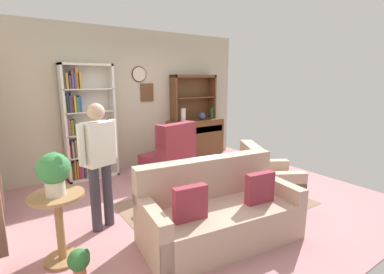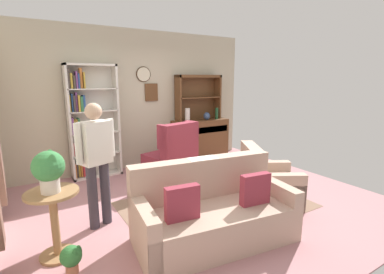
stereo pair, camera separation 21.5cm
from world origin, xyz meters
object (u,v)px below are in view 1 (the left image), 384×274
at_px(wingback_chair, 170,157).
at_px(plant_stand, 59,220).
at_px(sideboard, 196,137).
at_px(potted_plant_large, 54,171).
at_px(potted_plant_small, 79,261).
at_px(coffee_table, 184,182).
at_px(couch_floral, 218,213).
at_px(vase_tall, 183,115).
at_px(book_stack, 184,173).
at_px(armchair_floral, 267,183).
at_px(vase_round, 202,116).
at_px(person_reading, 99,158).
at_px(bookshelf, 85,122).
at_px(bottle_wine, 212,113).
at_px(sideboard_hutch, 193,91).

height_order(wingback_chair, plant_stand, wingback_chair).
xyz_separation_m(sideboard, potted_plant_large, (-3.30, -2.31, 0.46)).
height_order(potted_plant_small, coffee_table, coffee_table).
bearing_deg(couch_floral, vase_tall, 64.71).
relative_size(vase_tall, book_stack, 1.32).
bearing_deg(book_stack, plant_stand, -165.96).
bearing_deg(armchair_floral, vase_round, 76.88).
xyz_separation_m(wingback_chair, person_reading, (-1.65, -1.15, 0.52)).
bearing_deg(armchair_floral, vase_tall, 88.90).
bearing_deg(plant_stand, coffee_table, 12.61).
distance_m(bookshelf, potted_plant_small, 2.99).
xyz_separation_m(person_reading, book_stack, (1.23, 0.03, -0.44)).
distance_m(bookshelf, person_reading, 1.99).
height_order(vase_round, potted_plant_small, vase_round).
bearing_deg(coffee_table, vase_tall, 57.35).
bearing_deg(bottle_wine, vase_round, 175.05).
xyz_separation_m(bottle_wine, person_reading, (-3.13, -1.78, -0.14)).
height_order(couch_floral, potted_plant_large, potted_plant_large).
height_order(vase_tall, wingback_chair, vase_tall).
bearing_deg(coffee_table, sideboard_hutch, 52.24).
relative_size(bookshelf, book_stack, 9.53).
bearing_deg(sideboard_hutch, wingback_chair, -142.92).
xyz_separation_m(vase_tall, plant_stand, (-2.91, -2.21, -0.62)).
distance_m(sideboard, person_reading, 3.34).
height_order(bookshelf, book_stack, bookshelf).
bearing_deg(sideboard_hutch, sideboard, -90.00).
bearing_deg(book_stack, armchair_floral, -31.28).
height_order(wingback_chair, person_reading, person_reading).
xyz_separation_m(vase_tall, potted_plant_large, (-2.91, -2.23, -0.09)).
height_order(bottle_wine, couch_floral, bottle_wine).
xyz_separation_m(bookshelf, vase_round, (2.54, -0.15, -0.06)).
height_order(bookshelf, bottle_wine, bookshelf).
bearing_deg(vase_tall, sideboard_hutch, 25.89).
bearing_deg(wingback_chair, armchair_floral, -69.57).
relative_size(bottle_wine, plant_stand, 0.36).
height_order(sideboard_hutch, wingback_chair, sideboard_hutch).
distance_m(sideboard_hutch, armchair_floral, 2.93).
height_order(sideboard, sideboard_hutch, sideboard_hutch).
relative_size(bookshelf, plant_stand, 2.89).
height_order(sideboard, potted_plant_small, sideboard).
bearing_deg(vase_tall, wingback_chair, -137.86).
xyz_separation_m(vase_tall, couch_floral, (-1.32, -2.78, -0.75)).
relative_size(armchair_floral, potted_plant_large, 2.47).
bearing_deg(vase_round, potted_plant_large, -146.82).
distance_m(bookshelf, potted_plant_large, 2.56).
height_order(vase_round, wingback_chair, vase_round).
xyz_separation_m(sideboard, couch_floral, (-1.71, -2.86, -0.20)).
relative_size(vase_round, wingback_chair, 0.16).
relative_size(bookshelf, person_reading, 1.35).
bearing_deg(bookshelf, potted_plant_small, -106.35).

